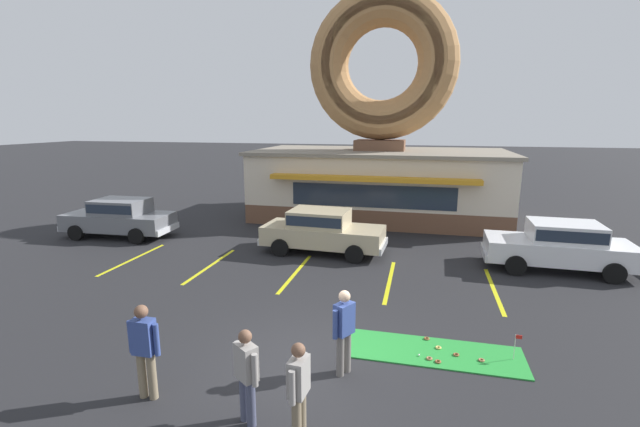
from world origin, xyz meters
TOP-DOWN VIEW (x-y plane):
  - ground_plane at (0.00, 0.00)m, footprint 160.00×160.00m
  - donut_shop_building at (-0.04, 13.94)m, footprint 12.30×6.75m
  - putting_mat at (2.47, 1.04)m, footprint 3.70×1.23m
  - mini_donut_near_left at (3.43, 0.89)m, footprint 0.13×0.13m
  - mini_donut_near_right at (2.40, 0.71)m, footprint 0.13×0.13m
  - mini_donut_mid_left at (2.57, 0.63)m, footprint 0.13×0.13m
  - mini_donut_mid_centre at (2.94, 0.99)m, footprint 0.13×0.13m
  - mini_donut_mid_right at (2.35, 1.53)m, footprint 0.13×0.13m
  - mini_donut_far_left at (2.59, 1.19)m, footprint 0.13×0.13m
  - golf_ball at (2.19, 0.79)m, footprint 0.04×0.04m
  - putting_flag_pin at (4.11, 1.12)m, footprint 0.13×0.01m
  - car_white at (6.53, 7.29)m, footprint 4.61×2.08m
  - car_grey at (-10.18, 7.52)m, footprint 4.64×2.14m
  - car_champagne at (-1.43, 7.37)m, footprint 4.64×2.15m
  - pedestrian_blue_sweater_man at (0.77, -0.14)m, footprint 0.40×0.53m
  - pedestrian_hooded_kid at (-2.44, -1.67)m, footprint 0.60×0.24m
  - pedestrian_leather_jacket_man at (-0.47, -1.87)m, footprint 0.50×0.42m
  - pedestrian_clipboard_woman at (0.44, -2.05)m, footprint 0.28×0.59m
  - trash_bin at (-5.80, 11.32)m, footprint 0.57×0.57m
  - parking_stripe_far_left at (-7.74, 5.00)m, footprint 0.12×3.60m
  - parking_stripe_left at (-4.74, 5.00)m, footprint 0.12×3.60m
  - parking_stripe_mid_left at (-1.74, 5.00)m, footprint 0.12×3.60m
  - parking_stripe_centre at (1.26, 5.00)m, footprint 0.12×3.60m
  - parking_stripe_mid_right at (4.26, 5.00)m, footprint 0.12×3.60m

SIDE VIEW (x-z plane):
  - ground_plane at x=0.00m, z-range 0.00..0.00m
  - parking_stripe_far_left at x=-7.74m, z-range 0.00..0.01m
  - parking_stripe_left at x=-4.74m, z-range 0.00..0.01m
  - parking_stripe_mid_left at x=-1.74m, z-range 0.00..0.01m
  - parking_stripe_centre at x=1.26m, z-range 0.00..0.01m
  - parking_stripe_mid_right at x=4.26m, z-range 0.00..0.01m
  - putting_mat at x=2.47m, z-range 0.00..0.03m
  - mini_donut_near_left at x=3.43m, z-range 0.03..0.07m
  - mini_donut_near_right at x=2.40m, z-range 0.03..0.07m
  - mini_donut_mid_left at x=2.57m, z-range 0.03..0.07m
  - mini_donut_mid_centre at x=2.94m, z-range 0.03..0.07m
  - mini_donut_mid_right at x=2.35m, z-range 0.03..0.07m
  - mini_donut_far_left at x=2.59m, z-range 0.03..0.07m
  - golf_ball at x=2.19m, z-range 0.03..0.07m
  - putting_flag_pin at x=4.11m, z-range 0.16..0.71m
  - trash_bin at x=-5.80m, z-range 0.01..0.99m
  - car_white at x=6.53m, z-range 0.07..1.67m
  - car_grey at x=-10.18m, z-range 0.07..1.67m
  - car_champagne at x=-1.43m, z-range 0.07..1.67m
  - pedestrian_clipboard_woman at x=0.44m, z-range 0.08..1.71m
  - pedestrian_leather_jacket_man at x=-0.47m, z-range 0.09..1.72m
  - pedestrian_blue_sweater_man at x=0.77m, z-range 0.10..1.80m
  - pedestrian_hooded_kid at x=-2.44m, z-range 0.10..1.85m
  - donut_shop_building at x=-0.04m, z-range -1.74..9.22m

